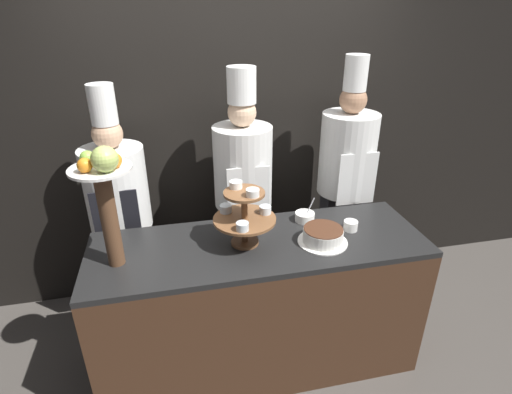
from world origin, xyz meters
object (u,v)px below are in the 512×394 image
tiered_stand (244,214)px  chef_left (120,209)px  serving_bowl_far (305,217)px  chef_center_left (243,189)px  cake_round (323,236)px  cup_white (351,226)px  chef_center_right (345,177)px  fruit_pedestal (105,189)px

tiered_stand → chef_left: (-0.75, 0.59, -0.19)m
serving_bowl_far → chef_center_left: (-0.33, 0.41, 0.05)m
cake_round → chef_left: chef_left is taller
tiered_stand → cup_white: (0.67, 0.01, -0.17)m
cup_white → chef_left: bearing=157.8°
cake_round → cup_white: (0.22, 0.10, -0.01)m
chef_left → cake_round: bearing=-29.4°
chef_center_left → chef_center_right: chef_center_right is taller
tiered_stand → chef_left: size_ratio=0.21×
fruit_pedestal → chef_center_left: bearing=38.6°
fruit_pedestal → serving_bowl_far: fruit_pedestal is taller
tiered_stand → fruit_pedestal: fruit_pedestal is taller
fruit_pedestal → chef_center_left: chef_center_left is taller
tiered_stand → serving_bowl_far: bearing=22.9°
tiered_stand → chef_center_left: bearing=80.1°
tiered_stand → serving_bowl_far: size_ratio=2.35×
fruit_pedestal → cup_white: fruit_pedestal is taller
cup_white → chef_left: size_ratio=0.05×
tiered_stand → cake_round: tiered_stand is taller
serving_bowl_far → chef_center_left: size_ratio=0.09×
cup_white → chef_center_left: 0.81m
chef_center_right → tiered_stand: bearing=-146.3°
cake_round → chef_center_left: size_ratio=0.16×
cup_white → chef_left: chef_left is taller
cup_white → fruit_pedestal: bearing=-177.3°
fruit_pedestal → cup_white: 1.44m
serving_bowl_far → tiered_stand: bearing=-157.1°
fruit_pedestal → serving_bowl_far: (1.14, 0.24, -0.42)m
tiered_stand → serving_bowl_far: (0.43, 0.18, -0.17)m
tiered_stand → cup_white: bearing=0.7°
tiered_stand → cup_white: 0.69m
tiered_stand → chef_center_right: chef_center_right is taller
fruit_pedestal → cake_round: fruit_pedestal is taller
fruit_pedestal → cup_white: size_ratio=7.84×
cake_round → serving_bowl_far: size_ratio=1.85×
tiered_stand → cake_round: size_ratio=1.27×
cup_white → chef_center_right: chef_center_right is taller
tiered_stand → fruit_pedestal: 0.75m
fruit_pedestal → chef_center_left: 1.10m
chef_center_left → fruit_pedestal: bearing=-141.4°
fruit_pedestal → cake_round: 1.22m
cup_white → serving_bowl_far: 0.30m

